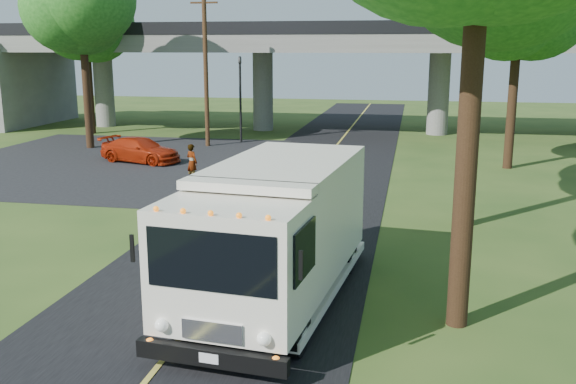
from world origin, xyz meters
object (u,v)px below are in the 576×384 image
(utility_pole, at_px, (206,67))
(step_van, at_px, (276,230))
(traffic_signal, at_px, (240,90))
(tree_left_lot, at_px, (83,7))
(tree_left_far, at_px, (87,20))
(red_sedan, at_px, (140,150))
(pedestrian, at_px, (192,162))

(utility_pole, height_order, step_van, utility_pole)
(traffic_signal, xyz_separation_m, tree_left_lot, (-7.79, -4.16, 4.70))
(tree_left_far, xyz_separation_m, step_van, (18.27, -26.38, -5.71))
(utility_pole, height_order, red_sedan, utility_pole)
(traffic_signal, relative_size, red_sedan, 1.20)
(step_van, bearing_deg, utility_pole, 117.46)
(traffic_signal, bearing_deg, pedestrian, -85.43)
(red_sedan, distance_m, pedestrian, 5.59)
(red_sedan, xyz_separation_m, pedestrian, (4.09, -3.80, 0.18))
(traffic_signal, distance_m, tree_left_lot, 10.01)
(tree_left_far, bearing_deg, red_sedan, -51.81)
(pedestrian, bearing_deg, utility_pole, -47.17)
(traffic_signal, xyz_separation_m, tree_left_far, (-10.79, 1.84, 4.25))
(tree_left_far, distance_m, pedestrian, 19.08)
(red_sedan, bearing_deg, traffic_signal, -6.81)
(tree_left_far, height_order, pedestrian, tree_left_far)
(tree_left_far, height_order, red_sedan, tree_left_far)
(red_sedan, bearing_deg, tree_left_far, 53.27)
(utility_pole, distance_m, red_sedan, 7.28)
(step_van, bearing_deg, pedestrian, 122.69)
(traffic_signal, distance_m, utility_pole, 2.86)
(tree_left_lot, distance_m, step_van, 26.20)
(traffic_signal, distance_m, step_van, 25.70)
(red_sedan, relative_size, pedestrian, 2.69)
(tree_left_lot, height_order, step_van, tree_left_lot)
(tree_left_lot, distance_m, pedestrian, 13.52)
(step_van, relative_size, pedestrian, 4.87)
(traffic_signal, height_order, tree_left_far, tree_left_far)
(utility_pole, xyz_separation_m, tree_left_lot, (-6.29, -2.16, 3.31))
(traffic_signal, relative_size, tree_left_far, 0.53)
(tree_left_lot, bearing_deg, tree_left_far, 116.57)
(traffic_signal, relative_size, pedestrian, 3.23)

